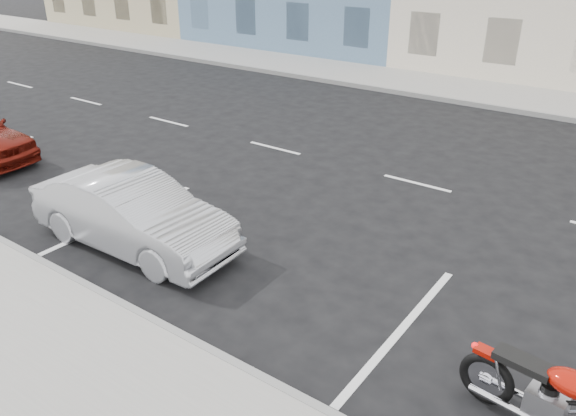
# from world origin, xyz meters

# --- Properties ---
(ground) EXTENTS (120.00, 120.00, 0.00)m
(ground) POSITION_xyz_m (0.00, 0.00, 0.00)
(ground) COLOR black
(ground) RESTS_ON ground
(sidewalk_far) EXTENTS (80.00, 3.40, 0.15)m
(sidewalk_far) POSITION_xyz_m (-5.00, 8.70, 0.07)
(sidewalk_far) COLOR gray
(sidewalk_far) RESTS_ON ground
(curb_near) EXTENTS (80.00, 0.12, 0.16)m
(curb_near) POSITION_xyz_m (-5.00, -7.00, 0.08)
(curb_near) COLOR gray
(curb_near) RESTS_ON ground
(curb_far) EXTENTS (80.00, 0.12, 0.16)m
(curb_far) POSITION_xyz_m (-5.00, 7.00, 0.08)
(curb_far) COLOR gray
(curb_far) RESTS_ON ground
(sedan_silver) EXTENTS (3.99, 1.51, 1.30)m
(sedan_silver) POSITION_xyz_m (-4.88, -5.58, 0.65)
(sedan_silver) COLOR #ACAEB4
(sedan_silver) RESTS_ON ground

